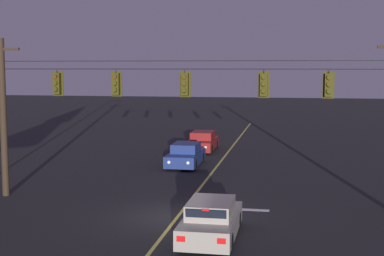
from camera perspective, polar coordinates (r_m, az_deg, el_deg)
name	(u,v)px	position (r m, az deg, el deg)	size (l,w,h in m)	color
ground_plane	(177,217)	(22.63, -1.53, -9.14)	(180.00, 180.00, 0.00)	black
lane_centre_stripe	(208,177)	(30.59, 1.69, -5.06)	(0.14, 60.00, 0.01)	#D1C64C
stop_bar_paint	(229,209)	(23.97, 3.82, -8.26)	(3.40, 0.36, 0.01)	silver
signal_span_assembly	(188,118)	(24.18, -0.43, 1.06)	(19.23, 0.32, 7.32)	#2D2116
traffic_light_leftmost	(57,84)	(25.89, -13.68, 4.45)	(0.48, 0.41, 1.22)	black
traffic_light_left_inner	(116,84)	(24.89, -7.81, 4.50)	(0.48, 0.41, 1.22)	black
traffic_light_centre	(185,84)	(24.10, -0.76, 4.50)	(0.48, 0.41, 1.22)	black
traffic_light_right_inner	(264,85)	(23.68, 7.36, 4.42)	(0.48, 0.41, 1.22)	black
traffic_light_rightmost	(329,85)	(23.69, 13.83, 4.29)	(0.48, 0.41, 1.22)	black
car_waiting_near_lane	(211,220)	(19.80, 1.96, -9.45)	(1.80, 4.33, 1.39)	gray
car_oncoming_lead	(186,155)	(34.00, -0.66, -2.81)	(1.80, 4.42, 1.39)	navy
car_oncoming_trailing	(203,142)	(40.11, 1.09, -1.43)	(1.80, 4.42, 1.39)	maroon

